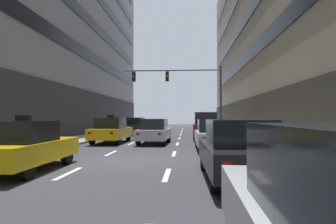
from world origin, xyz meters
The scene contains 26 objects.
ground_plane centered at (0.00, 0.00, 0.00)m, with size 120.00×120.00×0.00m, color #38383D.
sidewalk_right centered at (6.17, 0.00, 0.07)m, with size 3.06×80.00×0.14m, color gray.
lane_stripe_l1_s3 centered at (-1.55, -3.00, 0.00)m, with size 0.16×2.00×0.01m, color silver.
lane_stripe_l1_s4 centered at (-1.55, 2.00, 0.00)m, with size 0.16×2.00×0.01m, color silver.
lane_stripe_l1_s5 centered at (-1.55, 7.00, 0.00)m, with size 0.16×2.00×0.01m, color silver.
lane_stripe_l1_s6 centered at (-1.55, 12.00, 0.00)m, with size 0.16×2.00×0.01m, color silver.
lane_stripe_l1_s7 centered at (-1.55, 17.00, 0.00)m, with size 0.16×2.00×0.01m, color silver.
lane_stripe_l1_s8 centered at (-1.55, 22.00, 0.00)m, with size 0.16×2.00×0.01m, color silver.
lane_stripe_l1_s9 centered at (-1.55, 27.00, 0.00)m, with size 0.16×2.00×0.01m, color silver.
lane_stripe_l1_s10 centered at (-1.55, 32.00, 0.00)m, with size 0.16×2.00×0.01m, color silver.
lane_stripe_l2_s3 centered at (1.55, -3.00, 0.00)m, with size 0.16×2.00×0.01m, color silver.
lane_stripe_l2_s4 centered at (1.55, 2.00, 0.00)m, with size 0.16×2.00×0.01m, color silver.
lane_stripe_l2_s5 centered at (1.55, 7.00, 0.00)m, with size 0.16×2.00×0.01m, color silver.
lane_stripe_l2_s6 centered at (1.55, 12.00, 0.00)m, with size 0.16×2.00×0.01m, color silver.
lane_stripe_l2_s7 centered at (1.55, 17.00, 0.00)m, with size 0.16×2.00×0.01m, color silver.
lane_stripe_l2_s8 centered at (1.55, 22.00, 0.00)m, with size 0.16×2.00×0.01m, color silver.
lane_stripe_l2_s9 centered at (1.55, 27.00, 0.00)m, with size 0.16×2.00×0.01m, color silver.
lane_stripe_l2_s10 centered at (1.55, 32.00, 0.00)m, with size 0.16×2.00×0.01m, color silver.
car_driving_0 centered at (-2.99, 16.27, 0.85)m, with size 2.12×4.69×1.73m.
car_driving_1 centered at (0.00, 7.09, 0.82)m, with size 2.04×4.50×1.66m.
taxi_driving_2 centered at (-3.11, -2.74, 0.81)m, with size 1.87×4.41×1.83m.
taxi_driving_3 centered at (-2.98, 7.31, 0.86)m, with size 2.04×4.67×1.92m.
car_parked_1 centered at (3.59, -3.60, 0.83)m, with size 1.98×4.55×1.69m.
car_parked_2 centered at (3.59, 3.80, 0.82)m, with size 1.88×4.46×1.67m.
car_parked_3 centered at (3.59, 10.36, 1.06)m, with size 1.90×4.43×2.14m.
traffic_signal_0 centered at (2.08, 12.38, 4.49)m, with size 8.35×0.35×5.97m.
Camera 1 is at (2.15, -11.64, 1.76)m, focal length 30.14 mm.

